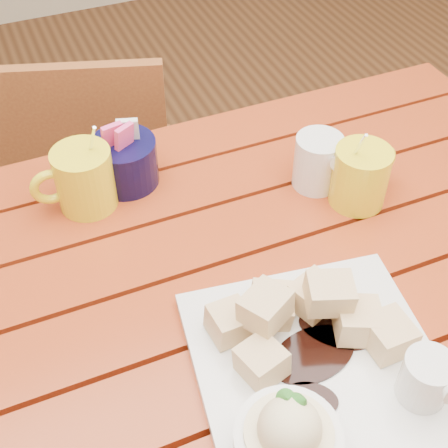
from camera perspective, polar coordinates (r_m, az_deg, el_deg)
name	(u,v)px	position (r m, az deg, el deg)	size (l,w,h in m)	color
table	(237,338)	(0.93, 1.23, -10.37)	(1.20, 0.79, 0.75)	#923412
dessert_plate	(313,374)	(0.74, 8.11, -13.45)	(0.33, 0.33, 0.12)	white
coffee_mug_left	(83,178)	(0.96, -12.81, 4.08)	(0.13, 0.09, 0.15)	yellow
coffee_mug_right	(361,175)	(0.96, 12.46, 4.40)	(0.12, 0.09, 0.14)	yellow
cream_pitcher	(320,160)	(0.98, 8.73, 5.77)	(0.11, 0.09, 0.09)	white
sugar_caddy	(124,161)	(0.99, -9.10, 5.73)	(0.10, 0.10, 0.11)	black
chair_far	(92,178)	(1.51, -12.01, 4.15)	(0.48, 0.48, 0.80)	brown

